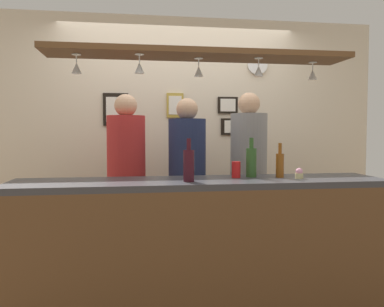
{
  "coord_description": "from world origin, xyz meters",
  "views": [
    {
      "loc": [
        -0.48,
        -3.1,
        1.37
      ],
      "look_at": [
        0.0,
        0.1,
        1.19
      ],
      "focal_mm": 36.38,
      "sensor_mm": 36.0,
      "label": 1
    }
  ],
  "objects_px": {
    "picture_frame_crest": "(175,105)",
    "cupcake": "(299,174)",
    "person_left_red_shirt": "(126,170)",
    "bottle_wine_dark_red": "(189,165)",
    "drink_can": "(236,170)",
    "picture_frame_lower_pair": "(234,127)",
    "bottle_beer_amber_tall": "(280,164)",
    "bottle_champagne_green": "(251,162)",
    "picture_frame_upper_small": "(228,105)",
    "person_right_grey_shirt": "(249,166)",
    "picture_frame_caricature": "(116,109)",
    "person_middle_navy_shirt": "(187,171)",
    "wall_clock": "(258,65)"
  },
  "relations": [
    {
      "from": "picture_frame_crest",
      "to": "cupcake",
      "type": "bearing_deg",
      "value": -62.19
    },
    {
      "from": "person_left_red_shirt",
      "to": "cupcake",
      "type": "relative_size",
      "value": 21.9
    },
    {
      "from": "bottle_wine_dark_red",
      "to": "drink_can",
      "type": "xyz_separation_m",
      "value": [
        0.38,
        0.17,
        -0.06
      ]
    },
    {
      "from": "picture_frame_crest",
      "to": "picture_frame_lower_pair",
      "type": "distance_m",
      "value": 0.69
    },
    {
      "from": "drink_can",
      "to": "cupcake",
      "type": "height_order",
      "value": "drink_can"
    },
    {
      "from": "bottle_beer_amber_tall",
      "to": "picture_frame_lower_pair",
      "type": "distance_m",
      "value": 1.4
    },
    {
      "from": "bottle_wine_dark_red",
      "to": "drink_can",
      "type": "relative_size",
      "value": 2.46
    },
    {
      "from": "person_left_red_shirt",
      "to": "cupcake",
      "type": "distance_m",
      "value": 1.5
    },
    {
      "from": "bottle_beer_amber_tall",
      "to": "picture_frame_lower_pair",
      "type": "bearing_deg",
      "value": 89.86
    },
    {
      "from": "drink_can",
      "to": "cupcake",
      "type": "bearing_deg",
      "value": -15.31
    },
    {
      "from": "bottle_champagne_green",
      "to": "picture_frame_crest",
      "type": "height_order",
      "value": "picture_frame_crest"
    },
    {
      "from": "picture_frame_upper_small",
      "to": "bottle_beer_amber_tall",
      "type": "bearing_deg",
      "value": -86.93
    },
    {
      "from": "person_right_grey_shirt",
      "to": "bottle_wine_dark_red",
      "type": "height_order",
      "value": "person_right_grey_shirt"
    },
    {
      "from": "drink_can",
      "to": "picture_frame_caricature",
      "type": "height_order",
      "value": "picture_frame_caricature"
    },
    {
      "from": "bottle_champagne_green",
      "to": "picture_frame_upper_small",
      "type": "xyz_separation_m",
      "value": [
        0.13,
        1.3,
        0.52
      ]
    },
    {
      "from": "person_right_grey_shirt",
      "to": "picture_frame_crest",
      "type": "relative_size",
      "value": 6.69
    },
    {
      "from": "bottle_beer_amber_tall",
      "to": "picture_frame_caricature",
      "type": "relative_size",
      "value": 0.76
    },
    {
      "from": "person_middle_navy_shirt",
      "to": "drink_can",
      "type": "distance_m",
      "value": 0.74
    },
    {
      "from": "picture_frame_crest",
      "to": "picture_frame_caricature",
      "type": "height_order",
      "value": "picture_frame_crest"
    },
    {
      "from": "drink_can",
      "to": "bottle_champagne_green",
      "type": "bearing_deg",
      "value": 12.13
    },
    {
      "from": "person_right_grey_shirt",
      "to": "drink_can",
      "type": "xyz_separation_m",
      "value": [
        -0.3,
        -0.68,
        0.04
      ]
    },
    {
      "from": "person_right_grey_shirt",
      "to": "cupcake",
      "type": "height_order",
      "value": "person_right_grey_shirt"
    },
    {
      "from": "person_middle_navy_shirt",
      "to": "wall_clock",
      "type": "relative_size",
      "value": 7.63
    },
    {
      "from": "picture_frame_caricature",
      "to": "wall_clock",
      "type": "distance_m",
      "value": 1.62
    },
    {
      "from": "person_middle_navy_shirt",
      "to": "picture_frame_crest",
      "type": "relative_size",
      "value": 6.46
    },
    {
      "from": "person_left_red_shirt",
      "to": "cupcake",
      "type": "height_order",
      "value": "person_left_red_shirt"
    },
    {
      "from": "person_right_grey_shirt",
      "to": "picture_frame_crest",
      "type": "height_order",
      "value": "picture_frame_crest"
    },
    {
      "from": "bottle_wine_dark_red",
      "to": "picture_frame_lower_pair",
      "type": "distance_m",
      "value": 1.69
    },
    {
      "from": "bottle_champagne_green",
      "to": "picture_frame_upper_small",
      "type": "distance_m",
      "value": 1.41
    },
    {
      "from": "bottle_champagne_green",
      "to": "drink_can",
      "type": "xyz_separation_m",
      "value": [
        -0.13,
        -0.03,
        -0.06
      ]
    },
    {
      "from": "bottle_beer_amber_tall",
      "to": "picture_frame_lower_pair",
      "type": "height_order",
      "value": "picture_frame_lower_pair"
    },
    {
      "from": "bottle_wine_dark_red",
      "to": "cupcake",
      "type": "distance_m",
      "value": 0.84
    },
    {
      "from": "wall_clock",
      "to": "bottle_beer_amber_tall",
      "type": "bearing_deg",
      "value": -100.8
    },
    {
      "from": "person_right_grey_shirt",
      "to": "picture_frame_upper_small",
      "type": "bearing_deg",
      "value": 93.76
    },
    {
      "from": "picture_frame_upper_small",
      "to": "picture_frame_lower_pair",
      "type": "distance_m",
      "value": 0.25
    },
    {
      "from": "person_left_red_shirt",
      "to": "drink_can",
      "type": "distance_m",
      "value": 1.07
    },
    {
      "from": "drink_can",
      "to": "picture_frame_lower_pair",
      "type": "xyz_separation_m",
      "value": [
        0.33,
        1.33,
        0.34
      ]
    },
    {
      "from": "person_middle_navy_shirt",
      "to": "picture_frame_upper_small",
      "type": "xyz_separation_m",
      "value": [
        0.54,
        0.65,
        0.65
      ]
    },
    {
      "from": "person_middle_navy_shirt",
      "to": "picture_frame_upper_small",
      "type": "distance_m",
      "value": 1.07
    },
    {
      "from": "bottle_champagne_green",
      "to": "picture_frame_upper_small",
      "type": "bearing_deg",
      "value": 84.22
    },
    {
      "from": "person_left_red_shirt",
      "to": "person_right_grey_shirt",
      "type": "xyz_separation_m",
      "value": [
        1.13,
        0.0,
        0.02
      ]
    },
    {
      "from": "person_left_red_shirt",
      "to": "bottle_beer_amber_tall",
      "type": "relative_size",
      "value": 6.57
    },
    {
      "from": "person_left_red_shirt",
      "to": "picture_frame_caricature",
      "type": "xyz_separation_m",
      "value": [
        -0.12,
        0.65,
        0.58
      ]
    },
    {
      "from": "person_right_grey_shirt",
      "to": "picture_frame_upper_small",
      "type": "distance_m",
      "value": 0.9
    },
    {
      "from": "drink_can",
      "to": "picture_frame_crest",
      "type": "relative_size",
      "value": 0.47
    },
    {
      "from": "picture_frame_crest",
      "to": "picture_frame_caricature",
      "type": "bearing_deg",
      "value": 180.0
    },
    {
      "from": "drink_can",
      "to": "cupcake",
      "type": "xyz_separation_m",
      "value": [
        0.45,
        -0.12,
        -0.03
      ]
    },
    {
      "from": "person_middle_navy_shirt",
      "to": "cupcake",
      "type": "height_order",
      "value": "person_middle_navy_shirt"
    },
    {
      "from": "person_left_red_shirt",
      "to": "picture_frame_upper_small",
      "type": "bearing_deg",
      "value": 31.05
    },
    {
      "from": "person_left_red_shirt",
      "to": "person_middle_navy_shirt",
      "type": "bearing_deg",
      "value": 0.0
    }
  ]
}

